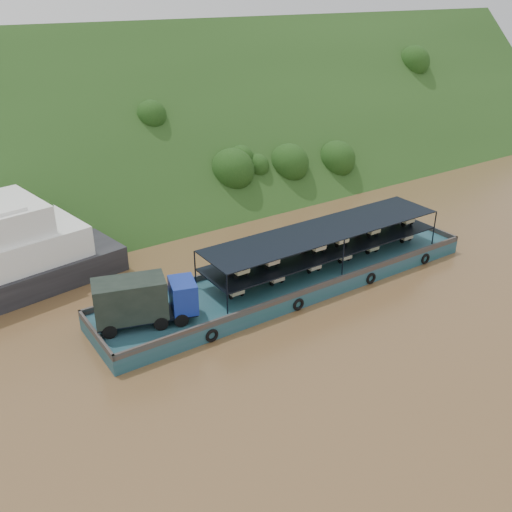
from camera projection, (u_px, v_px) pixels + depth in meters
ground at (296, 297)px, 47.85m from camera, size 160.00×160.00×0.00m
hillside at (128, 184)px, 74.76m from camera, size 140.00×39.60×39.60m
cargo_barge at (277, 279)px, 48.24m from camera, size 35.00×7.18×4.92m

